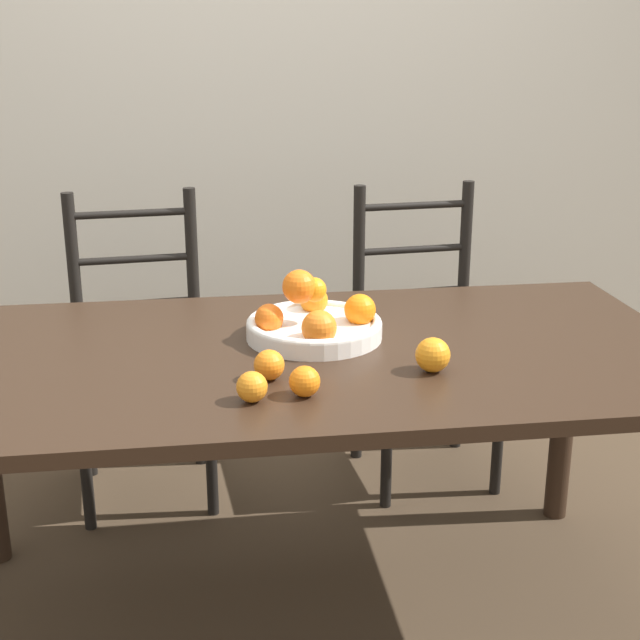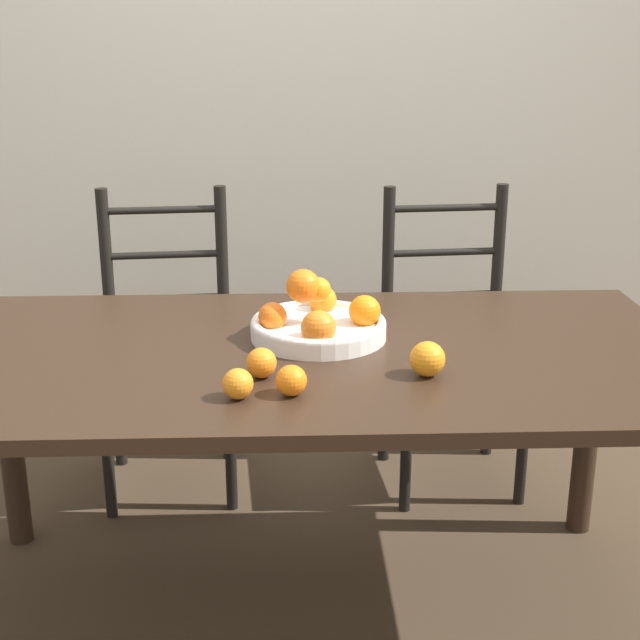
{
  "view_description": "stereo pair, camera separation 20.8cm",
  "coord_description": "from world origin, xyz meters",
  "px_view_note": "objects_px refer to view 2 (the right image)",
  "views": [
    {
      "loc": [
        -0.25,
        -1.97,
        1.47
      ],
      "look_at": [
        0.04,
        -0.02,
        0.82
      ],
      "focal_mm": 50.0,
      "sensor_mm": 36.0,
      "label": 1
    },
    {
      "loc": [
        -0.04,
        -1.99,
        1.47
      ],
      "look_at": [
        0.04,
        -0.02,
        0.82
      ],
      "focal_mm": 50.0,
      "sensor_mm": 36.0,
      "label": 2
    }
  ],
  "objects_px": {
    "orange_loose_2": "(238,384)",
    "fruit_bowl": "(318,322)",
    "chair_left": "(168,352)",
    "orange_loose_3": "(261,363)",
    "chair_right": "(450,348)",
    "orange_loose_0": "(427,359)",
    "orange_loose_1": "(291,380)"
  },
  "relations": [
    {
      "from": "orange_loose_1",
      "to": "chair_left",
      "type": "relative_size",
      "value": 0.07
    },
    {
      "from": "orange_loose_2",
      "to": "chair_left",
      "type": "xyz_separation_m",
      "value": [
        -0.29,
        1.05,
        -0.31
      ]
    },
    {
      "from": "chair_left",
      "to": "chair_right",
      "type": "distance_m",
      "value": 0.93
    },
    {
      "from": "orange_loose_0",
      "to": "orange_loose_2",
      "type": "bearing_deg",
      "value": -164.8
    },
    {
      "from": "orange_loose_3",
      "to": "chair_left",
      "type": "distance_m",
      "value": 1.04
    },
    {
      "from": "fruit_bowl",
      "to": "orange_loose_2",
      "type": "bearing_deg",
      "value": -115.95
    },
    {
      "from": "orange_loose_2",
      "to": "chair_right",
      "type": "xyz_separation_m",
      "value": [
        0.64,
        1.05,
        -0.31
      ]
    },
    {
      "from": "orange_loose_3",
      "to": "chair_right",
      "type": "relative_size",
      "value": 0.07
    },
    {
      "from": "orange_loose_2",
      "to": "chair_left",
      "type": "height_order",
      "value": "chair_left"
    },
    {
      "from": "orange_loose_2",
      "to": "chair_right",
      "type": "relative_size",
      "value": 0.07
    },
    {
      "from": "orange_loose_1",
      "to": "orange_loose_3",
      "type": "bearing_deg",
      "value": 122.23
    },
    {
      "from": "fruit_bowl",
      "to": "orange_loose_3",
      "type": "xyz_separation_m",
      "value": [
        -0.13,
        -0.25,
        -0.01
      ]
    },
    {
      "from": "fruit_bowl",
      "to": "orange_loose_0",
      "type": "relative_size",
      "value": 4.27
    },
    {
      "from": "orange_loose_1",
      "to": "chair_right",
      "type": "bearing_deg",
      "value": 62.84
    },
    {
      "from": "fruit_bowl",
      "to": "orange_loose_1",
      "type": "bearing_deg",
      "value": -101.03
    },
    {
      "from": "orange_loose_1",
      "to": "orange_loose_2",
      "type": "bearing_deg",
      "value": -173.25
    },
    {
      "from": "orange_loose_0",
      "to": "orange_loose_1",
      "type": "distance_m",
      "value": 0.32
    },
    {
      "from": "orange_loose_0",
      "to": "orange_loose_3",
      "type": "distance_m",
      "value": 0.36
    },
    {
      "from": "orange_loose_3",
      "to": "chair_right",
      "type": "height_order",
      "value": "chair_right"
    },
    {
      "from": "orange_loose_0",
      "to": "chair_left",
      "type": "distance_m",
      "value": 1.21
    },
    {
      "from": "fruit_bowl",
      "to": "chair_right",
      "type": "xyz_separation_m",
      "value": [
        0.46,
        0.68,
        -0.32
      ]
    },
    {
      "from": "orange_loose_3",
      "to": "chair_right",
      "type": "xyz_separation_m",
      "value": [
        0.6,
        0.94,
        -0.32
      ]
    },
    {
      "from": "chair_left",
      "to": "chair_right",
      "type": "xyz_separation_m",
      "value": [
        0.93,
        0.0,
        0.0
      ]
    },
    {
      "from": "orange_loose_2",
      "to": "fruit_bowl",
      "type": "bearing_deg",
      "value": 64.05
    },
    {
      "from": "fruit_bowl",
      "to": "orange_loose_2",
      "type": "distance_m",
      "value": 0.41
    },
    {
      "from": "orange_loose_0",
      "to": "orange_loose_2",
      "type": "distance_m",
      "value": 0.42
    },
    {
      "from": "orange_loose_1",
      "to": "chair_left",
      "type": "bearing_deg",
      "value": 111.11
    },
    {
      "from": "chair_left",
      "to": "orange_loose_3",
      "type": "bearing_deg",
      "value": -75.31
    },
    {
      "from": "fruit_bowl",
      "to": "orange_loose_3",
      "type": "relative_size",
      "value": 4.96
    },
    {
      "from": "orange_loose_0",
      "to": "orange_loose_2",
      "type": "height_order",
      "value": "orange_loose_0"
    },
    {
      "from": "fruit_bowl",
      "to": "orange_loose_2",
      "type": "height_order",
      "value": "fruit_bowl"
    },
    {
      "from": "chair_right",
      "to": "chair_left",
      "type": "bearing_deg",
      "value": 175.18
    }
  ]
}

